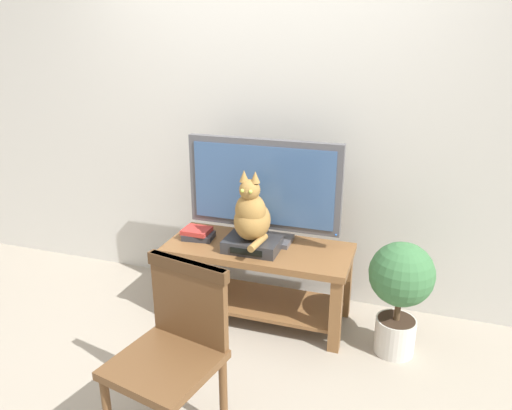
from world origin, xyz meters
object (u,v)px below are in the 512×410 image
Objects in this scene: tv at (263,188)px; book_stack at (198,234)px; media_box at (252,244)px; wooden_chair at (175,342)px; potted_plant at (400,287)px; cat at (252,215)px; tv_stand at (258,269)px.

tv is 4.73× the size of book_stack.
media_box is 1.02m from wooden_chair.
tv is at bearing 167.04° from potted_plant.
cat reaches higher than wooden_chair.
tv_stand is at bearing -90.01° from tv.
potted_plant reaches higher than book_stack.
book_stack is at bearing 171.80° from media_box.
book_stack is 0.30× the size of potted_plant.
cat is 0.64× the size of potted_plant.
book_stack is (-0.43, -0.00, 0.20)m from tv_stand.
potted_plant is at bearing -12.96° from tv.
wooden_chair is (-0.05, -1.19, -0.38)m from tv.
cat is 0.53× the size of wooden_chair.
wooden_chair is at bearing -134.24° from potted_plant.
tv_stand is 1.10m from wooden_chair.
tv_stand is 3.47× the size of media_box.
tv is at bearing 87.78° from wooden_chair.
wooden_chair is 1.37m from potted_plant.
potted_plant is at bearing -6.72° from tv_stand.
book_stack is at bearing 169.73° from cat.
wooden_chair is 4.05× the size of book_stack.
cat is at bearing -104.05° from tv_stand.
book_stack is at bearing 175.60° from potted_plant.
media_box is at bearing -97.16° from tv.
cat is (0.00, -0.02, 0.21)m from media_box.
cat reaches higher than tv_stand.
potted_plant is at bearing -2.71° from media_box.
tv_stand is 0.54m from tv.
tv is 0.56m from book_stack.
wooden_chair is at bearing -91.42° from media_box.
wooden_chair reaches higher than tv_stand.
book_stack is (-0.41, 0.06, -0.00)m from media_box.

